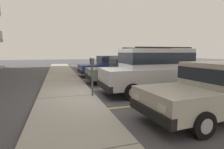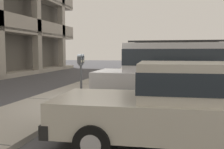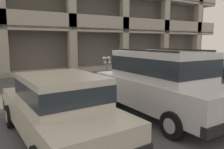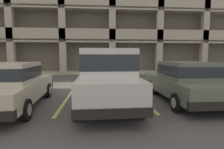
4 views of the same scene
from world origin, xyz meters
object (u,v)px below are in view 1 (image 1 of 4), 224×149
Objects in this scene: red_sedan at (219,88)px; blue_coupe at (109,65)px; dark_hatchback at (125,69)px; silver_suv at (154,69)px; parking_meter_near at (92,67)px.

red_sedan and blue_coupe have the same top height.
dark_hatchback is 0.98× the size of blue_coupe.
silver_suv is at bearing -0.13° from red_sedan.
silver_suv is 1.05× the size of red_sedan.
dark_hatchback is 2.94× the size of parking_meter_near.
dark_hatchback is 4.19m from parking_meter_near.
silver_suv is 1.06× the size of dark_hatchback.
red_sedan is 9.39m from blue_coupe.
red_sedan is at bearing -134.08° from parking_meter_near.
red_sedan is 4.25m from parking_meter_near.
red_sedan is at bearing -177.31° from silver_suv.
silver_suv is 3.18m from red_sedan.
red_sedan is at bearing 179.24° from blue_coupe.
dark_hatchback is at bearing -39.80° from parking_meter_near.
blue_coupe is at bearing 2.06° from dark_hatchback.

